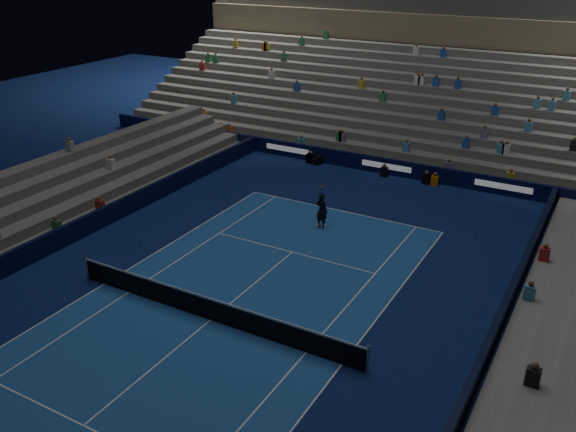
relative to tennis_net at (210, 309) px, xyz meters
The scene contains 9 objects.
ground 0.50m from the tennis_net, ahead, with size 90.00×90.00×0.00m, color #0C194B.
court_surface 0.50m from the tennis_net, ahead, with size 10.97×23.77×0.01m, color #1C4E9B.
sponsor_barrier_far 18.50m from the tennis_net, 90.00° to the left, with size 44.00×0.25×1.00m, color black.
sponsor_barrier_east 9.70m from the tennis_net, ahead, with size 0.25×37.00×1.00m, color black.
sponsor_barrier_west 9.70m from the tennis_net, behind, with size 0.25×37.00×1.00m, color black.
grandstand_main 28.05m from the tennis_net, 90.00° to the left, with size 44.00×15.20×11.20m.
tennis_net is the anchor object (origin of this frame).
tennis_player 9.52m from the tennis_net, 90.29° to the left, with size 0.67×0.44×1.83m, color black.
broadcast_camera 18.57m from the tennis_net, 104.19° to the left, with size 0.54×0.91×0.53m.
Camera 1 is at (12.18, -15.65, 13.10)m, focal length 38.17 mm.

